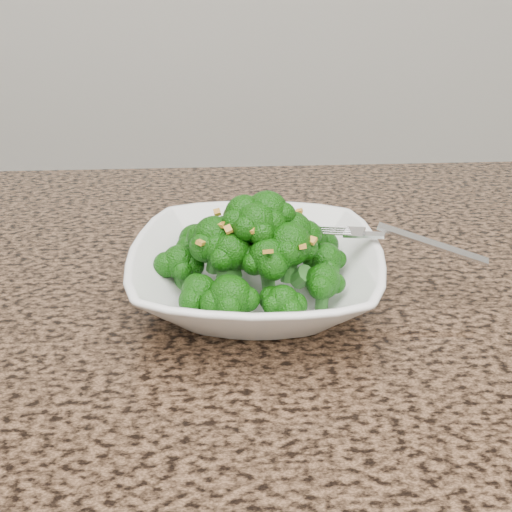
{
  "coord_description": "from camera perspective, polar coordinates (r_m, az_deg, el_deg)",
  "views": [
    {
      "loc": [
        0.05,
        -0.12,
        1.23
      ],
      "look_at": [
        0.08,
        0.42,
        0.95
      ],
      "focal_mm": 45.0,
      "sensor_mm": 36.0,
      "label": 1
    }
  ],
  "objects": [
    {
      "name": "granite_counter",
      "position": [
        0.55,
        -8.31,
        -12.02
      ],
      "size": [
        1.64,
        1.04,
        0.03
      ],
      "primitive_type": "cube",
      "color": "brown",
      "rests_on": "cabinet"
    },
    {
      "name": "bowl",
      "position": [
        0.62,
        0.0,
        -1.68
      ],
      "size": [
        0.26,
        0.26,
        0.06
      ],
      "primitive_type": "imported",
      "rotation": [
        0.0,
        0.0,
        -0.08
      ],
      "color": "white",
      "rests_on": "granite_counter"
    },
    {
      "name": "fork",
      "position": [
        0.63,
        10.74,
        1.83
      ],
      "size": [
        0.18,
        0.09,
        0.01
      ],
      "primitive_type": null,
      "rotation": [
        0.0,
        0.0,
        -0.38
      ],
      "color": "silver",
      "rests_on": "bowl"
    },
    {
      "name": "garlic_topping",
      "position": [
        0.58,
        0.0,
        7.35
      ],
      "size": [
        0.13,
        0.13,
        0.01
      ],
      "primitive_type": null,
      "color": "gold",
      "rests_on": "broccoli_pile"
    },
    {
      "name": "broccoli_pile",
      "position": [
        0.59,
        0.0,
        3.84
      ],
      "size": [
        0.21,
        0.21,
        0.07
      ],
      "primitive_type": null,
      "color": "#135609",
      "rests_on": "bowl"
    }
  ]
}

